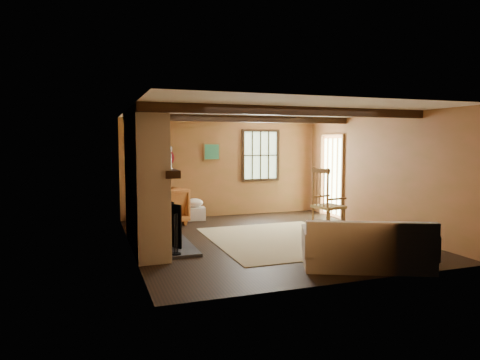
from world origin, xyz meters
name	(u,v)px	position (x,y,z in m)	size (l,w,h in m)	color
ground	(266,238)	(0.00, 0.00, 0.00)	(5.50, 5.50, 0.00)	black
room_envelope	(271,152)	(0.22, 0.26, 1.63)	(5.02, 5.52, 2.44)	#A6603B
fireplace	(147,185)	(-2.23, 0.00, 1.10)	(1.02, 2.30, 2.40)	#954039
rug	(280,240)	(0.20, -0.20, 0.00)	(2.50, 3.00, 0.01)	tan
rocking_chair	(327,204)	(1.44, 0.20, 0.56)	(1.03, 0.65, 1.32)	tan
sofa	(367,250)	(0.63, -2.30, 0.26)	(1.99, 1.48, 0.74)	white
firewood_pile	(141,216)	(-2.04, 2.60, 0.12)	(0.66, 0.12, 0.24)	brown
laundry_basket	(194,214)	(-0.83, 2.37, 0.15)	(0.50, 0.38, 0.30)	white
basket_pillow	(194,203)	(-0.83, 2.37, 0.41)	(0.42, 0.34, 0.21)	white
armchair	(162,207)	(-1.67, 1.96, 0.42)	(0.89, 0.92, 0.84)	#BF6026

